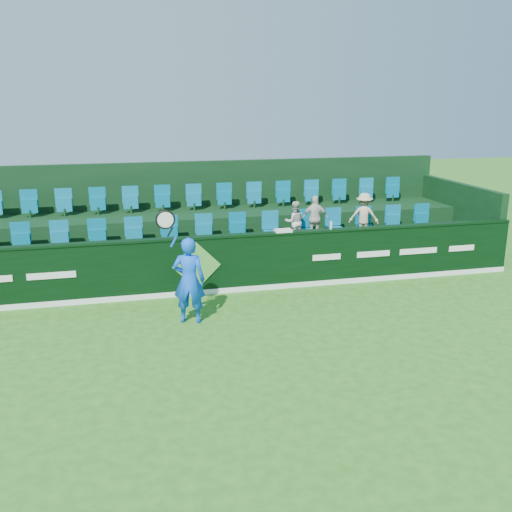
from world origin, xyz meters
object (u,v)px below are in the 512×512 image
object	(u,v)px
spectator_middle	(315,218)
tennis_player	(189,280)
spectator_right	(364,216)
towel	(283,231)
drinks_bottle	(331,225)
spectator_left	(295,222)

from	to	relation	value
spectator_middle	tennis_player	bearing A→B (deg)	51.26
spectator_right	towel	world-z (taller)	spectator_right
tennis_player	drinks_bottle	size ratio (longest dim) A/B	12.72
tennis_player	spectator_middle	xyz separation A→B (m)	(3.59, 2.78, 0.50)
tennis_player	spectator_right	bearing A→B (deg)	29.43
spectator_left	spectator_right	distance (m)	1.89
spectator_left	towel	size ratio (longest dim) A/B	2.72
spectator_middle	spectator_right	xyz separation A→B (m)	(1.33, 0.00, 0.01)
spectator_middle	towel	distance (m)	1.62
spectator_right	spectator_left	bearing A→B (deg)	24.73
tennis_player	drinks_bottle	bearing A→B (deg)	24.79
tennis_player	spectator_left	xyz separation A→B (m)	(3.04, 2.78, 0.44)
tennis_player	towel	world-z (taller)	tennis_player
tennis_player	spectator_middle	world-z (taller)	tennis_player
spectator_left	spectator_middle	distance (m)	0.55
tennis_player	spectator_right	distance (m)	5.68
spectator_middle	towel	bearing A→B (deg)	57.13
tennis_player	spectator_middle	size ratio (longest dim) A/B	2.05
spectator_right	drinks_bottle	bearing A→B (deg)	64.73
tennis_player	spectator_left	bearing A→B (deg)	42.43
tennis_player	drinks_bottle	world-z (taller)	tennis_player
spectator_right	drinks_bottle	distance (m)	1.74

